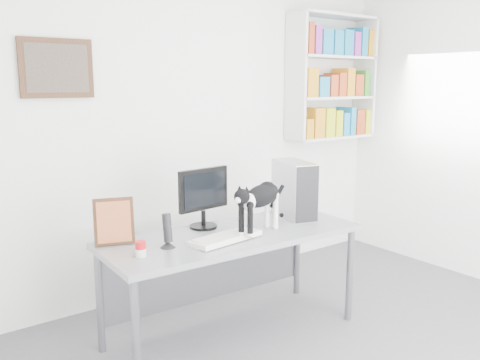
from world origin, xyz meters
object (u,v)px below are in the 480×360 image
at_px(desk, 233,285).
at_px(keyboard, 225,238).
at_px(pc_tower, 294,189).
at_px(cat, 260,209).
at_px(speaker, 167,230).
at_px(soup_can, 141,249).
at_px(monitor, 203,198).
at_px(bookshelf, 332,78).
at_px(leaning_print, 114,221).

bearing_deg(desk, keyboard, -139.29).
height_order(pc_tower, cat, pc_tower).
height_order(speaker, cat, cat).
bearing_deg(soup_can, monitor, 25.02).
bearing_deg(speaker, soup_can, -160.98).
bearing_deg(soup_can, keyboard, -4.76).
distance_m(pc_tower, cat, 0.56).
height_order(keyboard, cat, cat).
relative_size(bookshelf, cat, 2.12).
height_order(speaker, leaning_print, leaning_print).
xyz_separation_m(desk, soup_can, (-0.73, -0.06, 0.43)).
distance_m(desk, monitor, 0.66).
bearing_deg(keyboard, leaning_print, 141.80).
height_order(monitor, soup_can, monitor).
bearing_deg(pc_tower, leaning_print, -170.79).
bearing_deg(bookshelf, monitor, -162.50).
bearing_deg(bookshelf, desk, -155.35).
bearing_deg(speaker, monitor, 35.33).
xyz_separation_m(monitor, cat, (0.23, -0.36, -0.04)).
height_order(bookshelf, pc_tower, bookshelf).
relative_size(desk, leaning_print, 5.78).
bearing_deg(desk, monitor, 112.27).
xyz_separation_m(desk, speaker, (-0.52, -0.01, 0.50)).
height_order(desk, keyboard, keyboard).
relative_size(bookshelf, speaker, 5.34).
relative_size(pc_tower, cat, 0.75).
height_order(leaning_print, cat, cat).
bearing_deg(pc_tower, keyboard, -149.86).
height_order(desk, pc_tower, pc_tower).
distance_m(keyboard, soup_can, 0.59).
relative_size(leaning_print, cat, 0.54).
bearing_deg(speaker, bookshelf, 25.26).
height_order(pc_tower, soup_can, pc_tower).
xyz_separation_m(keyboard, speaker, (-0.38, 0.10, 0.10)).
distance_m(keyboard, cat, 0.33).
height_order(speaker, soup_can, speaker).
height_order(desk, leaning_print, leaning_print).
relative_size(speaker, soup_can, 2.43).
xyz_separation_m(speaker, cat, (0.66, -0.12, 0.06)).
relative_size(desk, keyboard, 3.61).
xyz_separation_m(bookshelf, cat, (-1.72, -0.98, -0.91)).
distance_m(desk, leaning_print, 0.97).
bearing_deg(monitor, cat, -62.51).
xyz_separation_m(keyboard, leaning_print, (-0.62, 0.37, 0.14)).
bearing_deg(leaning_print, keyboard, -11.35).
bearing_deg(monitor, soup_can, -160.25).
relative_size(desk, soup_can, 19.20).
bearing_deg(speaker, leaning_print, 137.30).
height_order(monitor, speaker, monitor).
distance_m(bookshelf, keyboard, 2.46).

